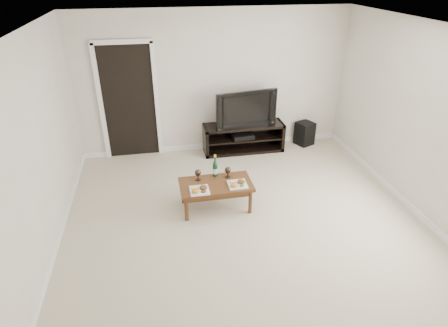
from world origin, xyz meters
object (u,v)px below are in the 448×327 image
at_px(television, 244,107).
at_px(coffee_table, 216,196).
at_px(media_console, 243,138).
at_px(subwoofer, 304,133).

distance_m(television, coffee_table, 2.11).
height_order(media_console, subwoofer, media_console).
distance_m(media_console, television, 0.61).
distance_m(television, subwoofer, 1.44).
relative_size(media_console, television, 1.30).
bearing_deg(television, media_console, 0.00).
bearing_deg(coffee_table, subwoofer, 41.52).
xyz_separation_m(media_console, subwoofer, (1.28, 0.07, -0.05)).
bearing_deg(subwoofer, television, 159.10).
bearing_deg(coffee_table, media_console, 64.85).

